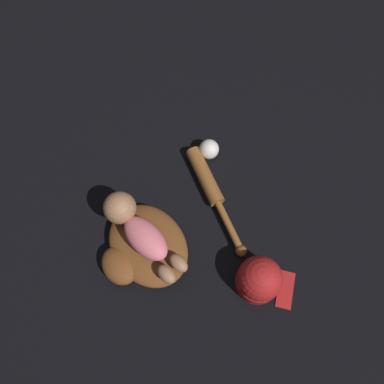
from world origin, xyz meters
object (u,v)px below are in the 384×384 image
(baby_figure, at_px, (136,228))
(baseball_cap, at_px, (259,279))
(baseball, at_px, (209,149))
(baseball_glove, at_px, (143,248))
(baseball_bat, at_px, (210,187))

(baby_figure, xyz_separation_m, baseball_cap, (-0.42, -0.16, -0.06))
(baby_figure, height_order, baseball, baby_figure)
(baby_figure, distance_m, baseball, 0.45)
(baseball_glove, xyz_separation_m, baseball_cap, (-0.37, -0.18, 0.02))
(baby_figure, relative_size, baseball, 4.64)
(baby_figure, relative_size, baseball_cap, 1.68)
(baseball_glove, bearing_deg, baseball_bat, -93.21)
(baseball_glove, relative_size, baseball_cap, 1.69)
(baseball_glove, height_order, baby_figure, baby_figure)
(baseball_glove, bearing_deg, baseball_cap, -153.93)
(baseball_bat, bearing_deg, baseball, -47.04)
(baseball_glove, height_order, baseball_bat, baseball_glove)
(baseball_cap, bearing_deg, baseball, -30.80)
(baseball_bat, bearing_deg, baseball_glove, 86.79)
(baseball_glove, height_order, baseball_cap, baseball_cap)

